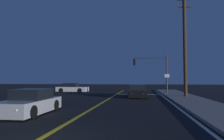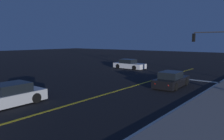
# 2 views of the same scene
# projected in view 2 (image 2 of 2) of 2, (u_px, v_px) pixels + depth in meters

# --- Properties ---
(sidewalk_right) EXTENTS (3.20, 40.35, 0.15)m
(sidewalk_right) POSITION_uv_depth(u_px,v_px,m) (213.00, 112.00, 11.96)
(sidewalk_right) COLOR gray
(sidewalk_right) RESTS_ON ground
(lane_line_center) EXTENTS (0.20, 38.11, 0.01)m
(lane_line_center) POSITION_uv_depth(u_px,v_px,m) (109.00, 93.00, 16.52)
(lane_line_center) COLOR gold
(lane_line_center) RESTS_ON ground
(lane_line_edge_right) EXTENTS (0.16, 38.11, 0.01)m
(lane_line_edge_right) POSITION_uv_depth(u_px,v_px,m) (180.00, 107.00, 13.11)
(lane_line_edge_right) COLOR silver
(lane_line_edge_right) RESTS_ON ground
(stop_bar) EXTENTS (5.76, 0.50, 0.01)m
(stop_bar) POSITION_uv_depth(u_px,v_px,m) (191.00, 80.00, 22.26)
(stop_bar) COLOR silver
(stop_bar) RESTS_ON ground
(car_lead_oncoming_silver) EXTENTS (2.05, 4.47, 1.34)m
(car_lead_oncoming_silver) POSITION_uv_depth(u_px,v_px,m) (9.00, 96.00, 13.39)
(car_lead_oncoming_silver) COLOR #B2B5BA
(car_lead_oncoming_silver) RESTS_ON ground
(car_far_approaching_black) EXTENTS (2.03, 4.37, 1.34)m
(car_far_approaching_black) POSITION_uv_depth(u_px,v_px,m) (171.00, 80.00, 18.80)
(car_far_approaching_black) COLOR black
(car_far_approaching_black) RESTS_ON ground
(car_parked_curb_white) EXTENTS (4.69, 1.99, 1.34)m
(car_parked_curb_white) POSITION_uv_depth(u_px,v_px,m) (129.00, 65.00, 31.16)
(car_parked_curb_white) COLOR silver
(car_parked_curb_white) RESTS_ON ground
(traffic_signal_near_right) EXTENTS (4.61, 0.28, 5.25)m
(traffic_signal_near_right) POSITION_uv_depth(u_px,v_px,m) (219.00, 45.00, 22.37)
(traffic_signal_near_right) COLOR #38383D
(traffic_signal_near_right) RESTS_ON ground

